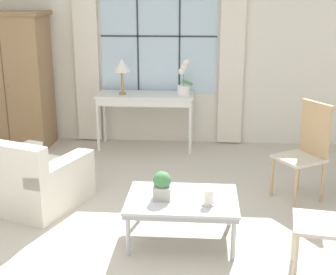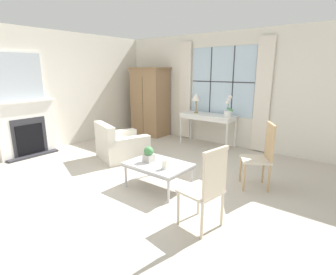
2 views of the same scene
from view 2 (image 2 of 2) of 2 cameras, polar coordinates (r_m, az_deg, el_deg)
The scene contains 14 objects.
ground_plane at distance 4.78m, azimuth -6.25°, elevation -8.89°, with size 14.00×14.00×0.00m, color #BCB2A3.
wall_back_windowed at distance 6.88m, azimuth 11.60°, elevation 10.11°, with size 7.20×0.14×2.80m.
wall_left at distance 7.18m, azimuth -20.82°, elevation 9.65°, with size 0.06×7.20×2.80m, color silver.
fireplace at distance 6.62m, azimuth -28.50°, elevation 2.82°, with size 0.34×1.30×2.29m.
armoire at distance 7.80m, azimuth -3.92°, elevation 7.81°, with size 1.09×0.69×1.96m.
console_table at distance 6.73m, azimuth 8.63°, elevation 4.34°, with size 1.40×0.55×0.81m.
table_lamp at distance 6.77m, azimuth 6.18°, elevation 8.68°, with size 0.25×0.25×0.52m.
potted_orchid at distance 6.41m, azimuth 12.95°, elevation 6.20°, with size 0.22×0.18×0.52m.
armchair_upholstered at distance 5.84m, azimuth -10.22°, elevation -1.93°, with size 1.18×1.19×0.80m.
side_chair_wooden at distance 4.49m, azimuth 19.88°, elevation -3.02°, with size 0.61×0.61×1.08m.
accent_chair_wooden at distance 3.15m, azimuth 8.62°, elevation -10.08°, with size 0.50×0.50×1.04m.
coffee_table at distance 4.29m, azimuth -2.12°, elevation -6.18°, with size 1.00×0.71×0.42m.
potted_plant_small at distance 4.32m, azimuth -4.23°, elevation -3.62°, with size 0.16×0.16×0.26m.
pillar_candle at distance 4.01m, azimuth -0.75°, elevation -5.97°, with size 0.12×0.12×0.15m.
Camera 2 is at (3.11, -3.10, 1.89)m, focal length 28.00 mm.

